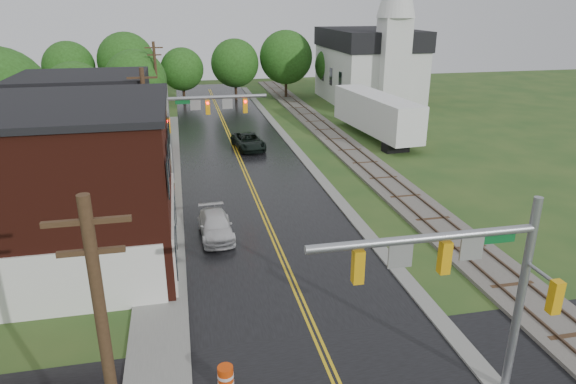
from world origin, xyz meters
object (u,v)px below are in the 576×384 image
object	(u,v)px
traffic_signal_far	(198,115)
pickup_white	(216,226)
utility_pole_a	(108,366)
utility_pole_b	(148,137)
semi_trailer	(376,113)
church	(372,58)
tree_left_e	(137,82)
brick_building	(22,190)
tree_left_c	(77,96)
utility_pole_c	(157,85)
construction_barrel	(226,379)
traffic_signal_near	(465,270)
suv_dark	(249,141)
tree_left_b	(1,100)

from	to	relation	value
traffic_signal_far	pickup_white	world-z (taller)	traffic_signal_far
utility_pole_a	utility_pole_b	distance (m)	22.00
pickup_white	semi_trailer	bearing A→B (deg)	46.22
church	tree_left_e	size ratio (longest dim) A/B	2.45
brick_building	tree_left_c	bearing A→B (deg)	93.14
utility_pole_b	utility_pole_c	world-z (taller)	same
brick_building	semi_trailer	distance (m)	34.07
pickup_white	utility_pole_a	bearing A→B (deg)	-104.67
brick_building	utility_pole_c	bearing A→B (deg)	78.91
traffic_signal_far	construction_barrel	bearing A→B (deg)	-90.97
traffic_signal_near	utility_pole_a	size ratio (longest dim) A/B	0.82
tree_left_e	suv_dark	bearing A→B (deg)	-47.76
traffic_signal_near	traffic_signal_far	size ratio (longest dim) A/B	1.00
brick_building	semi_trailer	xyz separation A→B (m)	(26.53, 21.30, -1.66)
pickup_white	construction_barrel	bearing A→B (deg)	-95.45
traffic_signal_far	traffic_signal_near	bearing A→B (deg)	-74.48
traffic_signal_far	utility_pole_a	bearing A→B (deg)	-97.03
utility_pole_a	construction_barrel	distance (m)	6.54
pickup_white	suv_dark	bearing A→B (deg)	73.82
church	construction_barrel	size ratio (longest dim) A/B	20.49
suv_dark	brick_building	bearing A→B (deg)	-131.05
utility_pole_a	tree_left_e	world-z (taller)	utility_pole_a
utility_pole_c	tree_left_c	xyz separation A→B (m)	(-7.05, -4.10, -0.21)
traffic_signal_far	church	bearing A→B (deg)	48.73
utility_pole_b	tree_left_b	world-z (taller)	tree_left_b
traffic_signal_near	utility_pole_b	xyz separation A→B (m)	(-10.27, 20.00, -0.25)
church	traffic_signal_near	world-z (taller)	church
traffic_signal_far	semi_trailer	size ratio (longest dim) A/B	0.52
suv_dark	utility_pole_c	bearing A→B (deg)	124.74
utility_pole_b	suv_dark	world-z (taller)	utility_pole_b
utility_pole_c	semi_trailer	world-z (taller)	utility_pole_c
utility_pole_a	tree_left_e	distance (m)	45.94
traffic_signal_near	pickup_white	world-z (taller)	traffic_signal_near
brick_building	tree_left_c	xyz separation A→B (m)	(-1.36, 24.90, 0.36)
traffic_signal_far	tree_left_c	distance (m)	16.56
utility_pole_b	tree_left_e	bearing A→B (deg)	94.90
utility_pole_b	utility_pole_c	size ratio (longest dim) A/B	1.00
brick_building	utility_pole_b	bearing A→B (deg)	50.93
utility_pole_c	tree_left_e	distance (m)	2.79
tree_left_c	suv_dark	size ratio (longest dim) A/B	1.50
tree_left_b	semi_trailer	world-z (taller)	tree_left_b
traffic_signal_far	utility_pole_b	world-z (taller)	utility_pole_b
traffic_signal_far	utility_pole_a	world-z (taller)	utility_pole_a
tree_left_b	tree_left_e	distance (m)	16.67
utility_pole_c	tree_left_c	size ratio (longest dim) A/B	1.18
traffic_signal_near	construction_barrel	bearing A→B (deg)	164.59
utility_pole_b	tree_left_c	world-z (taller)	utility_pole_b
brick_building	pickup_white	size ratio (longest dim) A/B	3.23
utility_pole_a	traffic_signal_far	bearing A→B (deg)	82.97
brick_building	construction_barrel	world-z (taller)	brick_building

